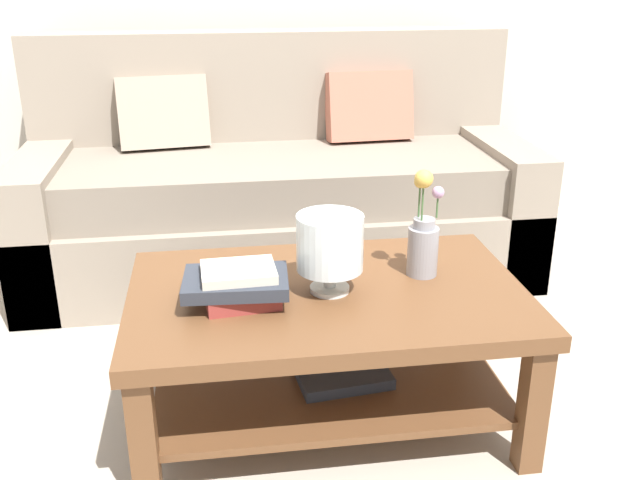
{
  "coord_description": "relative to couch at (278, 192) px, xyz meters",
  "views": [
    {
      "loc": [
        -0.32,
        -2.18,
        1.38
      ],
      "look_at": [
        -0.02,
        -0.12,
        0.55
      ],
      "focal_mm": 40.18,
      "sensor_mm": 36.0,
      "label": 1
    }
  ],
  "objects": [
    {
      "name": "book_stack_main",
      "position": [
        -0.23,
        -1.3,
        0.15
      ],
      "size": [
        0.31,
        0.22,
        0.11
      ],
      "color": "#993833",
      "rests_on": "coffee_table"
    },
    {
      "name": "coffee_table",
      "position": [
        0.03,
        -1.26,
        -0.03
      ],
      "size": [
        1.18,
        0.75,
        0.45
      ],
      "color": "brown",
      "rests_on": "ground"
    },
    {
      "name": "glass_hurricane_vase",
      "position": [
        0.04,
        -1.27,
        0.24
      ],
      "size": [
        0.2,
        0.2,
        0.24
      ],
      "color": "silver",
      "rests_on": "coffee_table"
    },
    {
      "name": "flower_pitcher",
      "position": [
        0.34,
        -1.19,
        0.21
      ],
      "size": [
        0.11,
        0.1,
        0.34
      ],
      "color": "gray",
      "rests_on": "coffee_table"
    },
    {
      "name": "ground_plane",
      "position": [
        0.05,
        -0.98,
        -0.36
      ],
      "size": [
        10.0,
        10.0,
        0.0
      ],
      "primitive_type": "plane",
      "color": "#ADA393"
    },
    {
      "name": "couch",
      "position": [
        0.0,
        0.0,
        0.0
      ],
      "size": [
        2.25,
        0.9,
        1.06
      ],
      "color": "gray",
      "rests_on": "ground"
    }
  ]
}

